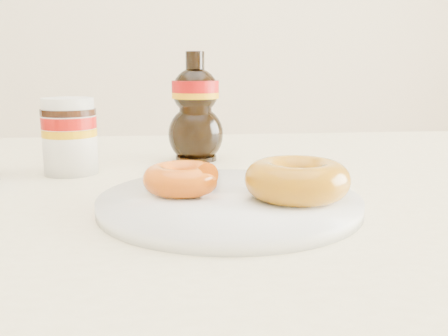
{
  "coord_description": "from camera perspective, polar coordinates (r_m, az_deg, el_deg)",
  "views": [
    {
      "loc": [
        -0.03,
        -0.57,
        0.9
      ],
      "look_at": [
        0.04,
        0.0,
        0.79
      ],
      "focal_mm": 40.0,
      "sensor_mm": 36.0,
      "label": 1
    }
  ],
  "objects": [
    {
      "name": "donut_bitten",
      "position": [
        0.56,
        -4.75,
        -1.19
      ],
      "size": [
        0.12,
        0.12,
        0.03
      ],
      "primitive_type": "torus",
      "rotation": [
        0.0,
        0.0,
        0.4
      ],
      "color": "#D15F0B",
      "rests_on": "plate"
    },
    {
      "name": "syrup_bottle",
      "position": [
        0.82,
        -3.27,
        7.01
      ],
      "size": [
        0.1,
        0.08,
        0.18
      ],
      "primitive_type": null,
      "rotation": [
        0.0,
        0.0,
        -0.07
      ],
      "color": "black",
      "rests_on": "dining_table"
    },
    {
      "name": "dining_table",
      "position": [
        0.71,
        -4.17,
        -7.87
      ],
      "size": [
        1.4,
        0.9,
        0.75
      ],
      "color": "#FFF1C2",
      "rests_on": "ground"
    },
    {
      "name": "donut_whole",
      "position": [
        0.54,
        8.35,
        -1.31
      ],
      "size": [
        0.13,
        0.13,
        0.04
      ],
      "primitive_type": "torus",
      "rotation": [
        0.0,
        0.0,
        -0.12
      ],
      "color": "#A7620A",
      "rests_on": "plate"
    },
    {
      "name": "nutella_jar",
      "position": [
        0.75,
        -17.25,
        3.83
      ],
      "size": [
        0.08,
        0.08,
        0.11
      ],
      "rotation": [
        0.0,
        0.0,
        -0.26
      ],
      "color": "white",
      "rests_on": "dining_table"
    },
    {
      "name": "plate",
      "position": [
        0.54,
        0.61,
        -3.88
      ],
      "size": [
        0.28,
        0.28,
        0.01
      ],
      "color": "white",
      "rests_on": "dining_table"
    }
  ]
}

